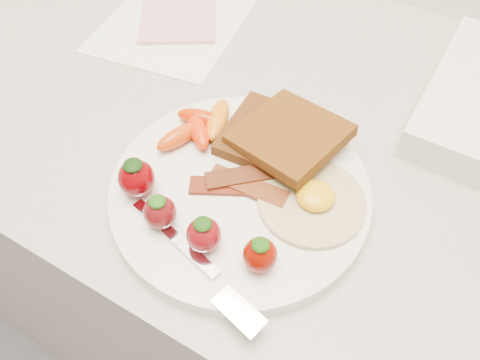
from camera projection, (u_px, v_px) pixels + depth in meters
The scene contains 11 objects.
counter at pixel (263, 272), 0.94m from camera, with size 2.00×0.60×0.90m, color gray.
plate at pixel (240, 191), 0.49m from camera, with size 0.27×0.27×0.02m, color white.
toast_lower at pixel (271, 136), 0.52m from camera, with size 0.10×0.10×0.01m, color black.
toast_upper at pixel (290, 135), 0.50m from camera, with size 0.10×0.10×0.01m, color #371308.
fried_egg at pixel (313, 200), 0.46m from camera, with size 0.13×0.13×0.02m.
bacon_strips at pixel (242, 183), 0.48m from camera, with size 0.10×0.08×0.01m.
baby_carrots at pixel (201, 126), 0.52m from camera, with size 0.07×0.11×0.02m.
strawberries at pixel (181, 213), 0.44m from camera, with size 0.18×0.05×0.04m.
fork at pixel (202, 269), 0.42m from camera, with size 0.17×0.07×0.00m.
paper_sheet at pixel (178, 17), 0.69m from camera, with size 0.19×0.25×0.00m, color white.
notepad at pixel (179, 11), 0.70m from camera, with size 0.11×0.16×0.01m, color #D1969B.
Camera 1 is at (0.17, 1.31, 1.30)m, focal length 35.00 mm.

